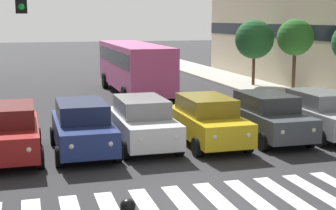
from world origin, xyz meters
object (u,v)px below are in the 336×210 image
at_px(car_3, 142,122).
at_px(street_tree_2, 295,38).
at_px(car_1, 267,116).
at_px(car_0, 321,113).
at_px(street_tree_3, 254,39).
at_px(bus_behind_traffic, 133,63).
at_px(car_4, 83,127).
at_px(car_5, 9,131).
at_px(car_2, 207,120).

xyz_separation_m(car_3, street_tree_2, (-10.73, -8.40, 2.54)).
height_order(car_1, street_tree_2, street_tree_2).
relative_size(car_0, street_tree_3, 1.04).
xyz_separation_m(car_1, street_tree_3, (-5.91, -13.66, 2.25)).
bearing_deg(bus_behind_traffic, car_1, 100.82).
relative_size(car_4, bus_behind_traffic, 0.42).
bearing_deg(bus_behind_traffic, car_5, 61.75).
bearing_deg(bus_behind_traffic, car_3, 79.36).
bearing_deg(car_1, street_tree_2, -124.82).
xyz_separation_m(car_4, street_tree_2, (-12.85, -8.66, 2.54)).
height_order(car_0, car_4, same).
height_order(street_tree_2, street_tree_3, street_tree_2).
bearing_deg(street_tree_2, street_tree_3, -88.83).
distance_m(car_4, street_tree_2, 15.70).
height_order(car_5, bus_behind_traffic, bus_behind_traffic).
bearing_deg(car_5, car_3, -176.32).
relative_size(car_4, street_tree_3, 1.04).
bearing_deg(street_tree_2, car_5, 29.76).
relative_size(car_2, car_3, 1.00).
bearing_deg(car_4, car_1, -179.94).
xyz_separation_m(car_3, car_4, (2.11, 0.26, 0.00)).
bearing_deg(car_5, car_1, -179.76).
height_order(car_4, car_5, same).
bearing_deg(car_3, car_1, 176.98).
relative_size(car_3, street_tree_2, 1.03).
relative_size(car_5, street_tree_3, 1.04).
distance_m(car_1, car_3, 4.73).
distance_m(car_1, car_4, 6.83).
relative_size(car_3, street_tree_3, 1.04).
bearing_deg(bus_behind_traffic, street_tree_3, -172.58).
distance_m(car_5, bus_behind_traffic, 14.35).
bearing_deg(street_tree_3, car_5, 42.22).
xyz_separation_m(car_3, bus_behind_traffic, (-2.31, -12.32, 0.97)).
height_order(car_2, street_tree_3, street_tree_3).
bearing_deg(street_tree_3, car_1, 66.58).
xyz_separation_m(car_1, car_2, (2.40, 0.07, 0.00)).
bearing_deg(car_4, bus_behind_traffic, -109.38).
bearing_deg(car_1, bus_behind_traffic, -79.18).
xyz_separation_m(car_0, street_tree_3, (-3.70, -13.71, 2.25)).
xyz_separation_m(car_5, street_tree_3, (-15.09, -13.69, 2.25)).
relative_size(car_2, car_5, 1.00).
height_order(car_3, car_5, same).
bearing_deg(car_1, street_tree_3, -113.42).
height_order(car_4, street_tree_3, street_tree_3).
xyz_separation_m(car_0, car_3, (6.94, -0.31, 0.00)).
xyz_separation_m(bus_behind_traffic, street_tree_2, (-8.42, 3.92, 1.56)).
height_order(car_1, street_tree_3, street_tree_3).
relative_size(car_0, car_2, 1.00).
distance_m(car_0, car_2, 4.62).
bearing_deg(car_1, car_2, 1.74).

